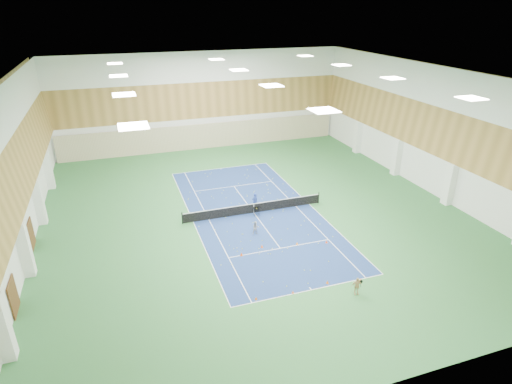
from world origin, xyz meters
The scene contains 22 objects.
ground centered at (0.00, 0.00, 0.00)m, with size 40.00×40.00×0.00m, color #2D6934.
room_shell centered at (0.00, 0.00, 6.00)m, with size 36.00×40.00×12.00m, color white, non-canonical shape.
wood_cladding centered at (0.00, 0.00, 8.00)m, with size 36.00×40.00×8.00m, color #A47C3D, non-canonical shape.
ceiling_light_grid centered at (0.00, 0.00, 11.92)m, with size 21.40×25.40×0.06m, color white, non-canonical shape.
court_surface centered at (0.00, 0.00, 0.01)m, with size 10.97×23.77×0.01m, color navy.
tennis_balls_scatter centered at (0.00, 0.00, 0.05)m, with size 10.57×22.77×0.07m, color #C0D424, non-canonical shape.
tennis_net centered at (0.00, 0.00, 0.55)m, with size 12.80×0.10×1.10m, color black, non-canonical shape.
back_curtain centered at (0.00, 19.75, 1.60)m, with size 35.40×0.16×3.20m, color #C6B793.
door_left_a centered at (-17.92, -8.00, 1.10)m, with size 0.08×1.80×2.20m, color #593319.
door_left_b centered at (-17.92, 0.00, 1.10)m, with size 0.08×1.80×2.20m, color #593319.
coach centered at (0.30, 0.60, 0.82)m, with size 0.60×0.39×1.64m, color #213997.
child_court centered at (-1.07, -3.68, 0.57)m, with size 0.56×0.44×1.15m, color #94949C.
child_apron centered at (2.55, -13.18, 0.62)m, with size 0.73×0.30×1.24m, color tan.
ball_cart centered at (0.06, -0.60, 0.40)m, with size 0.46×0.46×0.80m, color black, non-canonical shape.
cone_svc_a centered at (-3.12, -6.41, 0.13)m, with size 0.23×0.23×0.25m, color #F6500C.
cone_svc_b centered at (-1.29, -5.81, 0.12)m, with size 0.22×0.22×0.24m, color #FF530D.
cone_svc_c centered at (1.45, -6.29, 0.11)m, with size 0.20×0.20×0.22m, color orange.
cone_svc_d centered at (3.74, -6.80, 0.11)m, with size 0.20×0.20×0.23m, color #FF450D.
cone_base_a centered at (-3.76, -11.64, 0.10)m, with size 0.18×0.18×0.20m, color orange.
cone_base_b centered at (-1.28, -11.81, 0.10)m, with size 0.18×0.18×0.20m, color #FF560D.
cone_base_c centered at (1.32, -11.58, 0.11)m, with size 0.20×0.20×0.22m, color orange.
cone_base_d centered at (3.61, -12.04, 0.10)m, with size 0.18×0.18×0.19m, color #DC5B0B.
Camera 1 is at (-10.86, -32.48, 17.24)m, focal length 30.00 mm.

